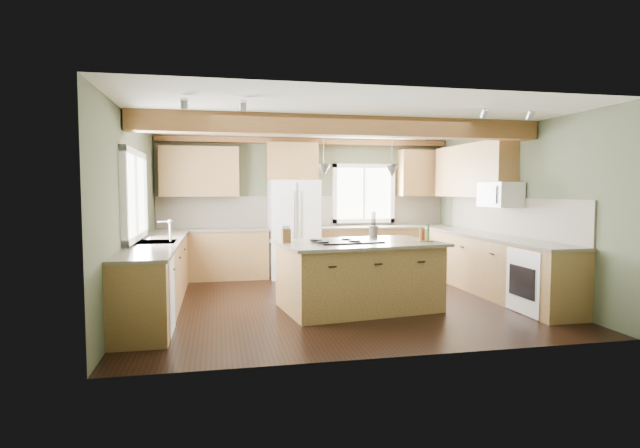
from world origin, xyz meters
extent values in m
plane|color=black|center=(0.00, 0.00, 0.00)|extent=(5.60, 5.60, 0.00)
plane|color=silver|center=(0.00, 0.00, 2.60)|extent=(5.60, 5.60, 0.00)
plane|color=#4D583E|center=(0.00, 2.50, 1.30)|extent=(5.60, 0.00, 5.60)
plane|color=#4D583E|center=(-2.80, 0.00, 1.30)|extent=(0.00, 5.00, 5.00)
plane|color=#4D583E|center=(2.80, 0.00, 1.30)|extent=(0.00, 5.00, 5.00)
cube|color=brown|center=(0.00, -0.50, 2.47)|extent=(5.55, 0.26, 0.26)
cube|color=brown|center=(0.00, 2.40, 2.54)|extent=(5.55, 0.20, 0.10)
cube|color=brown|center=(0.00, 2.48, 1.21)|extent=(5.58, 0.03, 0.58)
cube|color=brown|center=(2.78, 0.05, 1.21)|extent=(0.03, 3.70, 0.58)
cube|color=brown|center=(-1.79, 2.20, 0.44)|extent=(2.02, 0.60, 0.88)
cube|color=#4E4739|center=(-1.79, 2.20, 0.90)|extent=(2.06, 0.64, 0.04)
cube|color=brown|center=(1.49, 2.20, 0.44)|extent=(2.62, 0.60, 0.88)
cube|color=#4E4739|center=(1.49, 2.20, 0.90)|extent=(2.66, 0.64, 0.04)
cube|color=brown|center=(-2.50, 0.05, 0.44)|extent=(0.60, 3.70, 0.88)
cube|color=#4E4739|center=(-2.50, 0.05, 0.90)|extent=(0.64, 3.74, 0.04)
cube|color=brown|center=(2.50, 0.05, 0.44)|extent=(0.60, 3.70, 0.88)
cube|color=#4E4739|center=(2.50, 0.05, 0.90)|extent=(0.64, 3.74, 0.04)
cube|color=brown|center=(-1.99, 2.33, 1.95)|extent=(1.40, 0.35, 0.90)
cube|color=brown|center=(-0.30, 2.33, 2.15)|extent=(0.96, 0.35, 0.70)
cube|color=brown|center=(2.62, 0.90, 1.95)|extent=(0.35, 2.20, 0.90)
cube|color=brown|center=(2.30, 2.33, 1.95)|extent=(0.90, 0.35, 0.90)
cube|color=white|center=(-2.78, 0.05, 1.55)|extent=(0.04, 1.60, 1.05)
cube|color=white|center=(1.15, 2.48, 1.55)|extent=(1.10, 0.04, 1.00)
cube|color=#262628|center=(-2.50, 0.05, 0.91)|extent=(0.50, 0.65, 0.03)
cylinder|color=#B2B2B7|center=(-2.32, 0.05, 1.05)|extent=(0.02, 0.02, 0.28)
cube|color=white|center=(-2.49, -1.25, 0.43)|extent=(0.60, 0.60, 0.84)
cube|color=white|center=(2.49, -1.25, 0.43)|extent=(0.60, 0.72, 0.84)
cube|color=white|center=(2.58, -0.05, 1.55)|extent=(0.40, 0.70, 0.38)
cone|color=#B2B2B7|center=(-0.31, -0.57, 1.88)|extent=(0.18, 0.18, 0.16)
cone|color=#B2B2B7|center=(0.69, -0.44, 1.88)|extent=(0.18, 0.18, 0.16)
cube|color=white|center=(-0.30, 2.12, 0.90)|extent=(0.90, 0.74, 1.80)
cube|color=brown|center=(0.19, -0.50, 0.44)|extent=(2.15, 1.49, 0.88)
cube|color=#4E4739|center=(0.19, -0.50, 0.90)|extent=(2.30, 1.64, 0.04)
cube|color=black|center=(0.02, -0.53, 0.93)|extent=(0.94, 0.69, 0.02)
cube|color=brown|center=(-0.79, -0.47, 1.01)|extent=(0.12, 0.10, 0.19)
cylinder|color=#484239|center=(0.57, 0.01, 1.01)|extent=(0.17, 0.17, 0.17)
camera|label=1|loc=(-1.68, -7.00, 1.63)|focal=28.00mm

